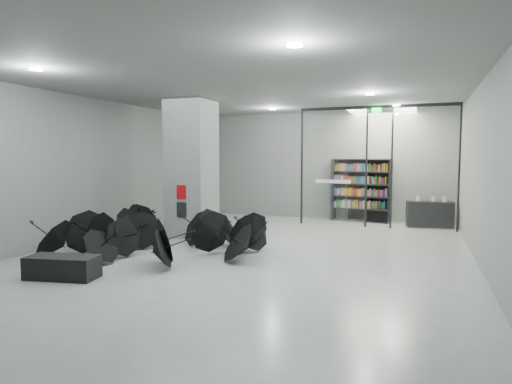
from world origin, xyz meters
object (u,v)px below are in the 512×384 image
at_px(column, 192,168).
at_px(bench, 62,267).
at_px(bookshelf, 361,190).
at_px(shop_counter, 430,214).
at_px(umbrella_cluster, 157,239).

height_order(column, bench, column).
xyz_separation_m(column, bench, (-0.11, -4.93, -1.78)).
height_order(bookshelf, shop_counter, bookshelf).
xyz_separation_m(bench, umbrella_cluster, (0.31, 2.75, 0.10)).
bearing_deg(shop_counter, bookshelf, 157.21).
bearing_deg(umbrella_cluster, shop_counter, 44.90).
xyz_separation_m(shop_counter, umbrella_cluster, (-6.39, -6.37, -0.12)).
height_order(bench, bookshelf, bookshelf).
distance_m(column, bookshelf, 6.45).
relative_size(bookshelf, shop_counter, 1.56).
distance_m(bench, umbrella_cluster, 2.76).
distance_m(column, bench, 5.25).
distance_m(bookshelf, shop_counter, 2.48).
distance_m(shop_counter, umbrella_cluster, 9.03).
bearing_deg(bookshelf, column, -122.31).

